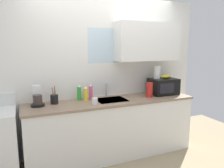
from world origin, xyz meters
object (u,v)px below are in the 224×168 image
(dish_soap_bottle_yellow, at_px, (86,94))
(cereal_canister, at_px, (149,90))
(banana_bunch, at_px, (166,76))
(utensil_crock, at_px, (54,99))
(dish_soap_bottle_green, at_px, (79,93))
(paper_towel_roll, at_px, (157,72))
(microwave, at_px, (163,86))
(mug_white, at_px, (95,101))
(dish_soap_bottle_pink, at_px, (91,92))
(coffee_maker, at_px, (37,98))

(dish_soap_bottle_yellow, bearing_deg, cereal_canister, -10.75)
(banana_bunch, relative_size, utensil_crock, 0.75)
(banana_bunch, xyz_separation_m, dish_soap_bottle_green, (-1.49, 0.14, -0.19))
(paper_towel_roll, distance_m, dish_soap_bottle_yellow, 1.28)
(microwave, xyz_separation_m, dish_soap_bottle_yellow, (-1.35, 0.09, -0.03))
(banana_bunch, height_order, dish_soap_bottle_green, banana_bunch)
(banana_bunch, relative_size, mug_white, 2.11)
(microwave, bearing_deg, dish_soap_bottle_yellow, 176.04)
(banana_bunch, bearing_deg, dish_soap_bottle_pink, 174.50)
(paper_towel_roll, xyz_separation_m, dish_soap_bottle_yellow, (-1.25, 0.04, -0.28))
(paper_towel_roll, height_order, dish_soap_bottle_pink, paper_towel_roll)
(dish_soap_bottle_yellow, distance_m, cereal_canister, 1.03)
(utensil_crock, bearing_deg, microwave, -2.24)
(banana_bunch, distance_m, dish_soap_bottle_green, 1.51)
(paper_towel_roll, relative_size, cereal_canister, 0.93)
(paper_towel_roll, distance_m, utensil_crock, 1.75)
(coffee_maker, relative_size, dish_soap_bottle_yellow, 1.26)
(coffee_maker, distance_m, cereal_canister, 1.72)
(coffee_maker, height_order, mug_white, coffee_maker)
(coffee_maker, relative_size, mug_white, 2.95)
(banana_bunch, relative_size, dish_soap_bottle_green, 0.83)
(paper_towel_roll, height_order, dish_soap_bottle_yellow, paper_towel_roll)
(mug_white, bearing_deg, cereal_canister, 5.34)
(paper_towel_roll, bearing_deg, coffee_maker, 179.76)
(dish_soap_bottle_pink, bearing_deg, banana_bunch, -5.50)
(microwave, xyz_separation_m, coffee_maker, (-2.06, 0.06, -0.03))
(mug_white, xyz_separation_m, utensil_crock, (-0.52, 0.26, 0.02))
(banana_bunch, bearing_deg, paper_towel_roll, 161.57)
(banana_bunch, xyz_separation_m, paper_towel_roll, (-0.15, 0.05, 0.08))
(microwave, height_order, banana_bunch, banana_bunch)
(mug_white, bearing_deg, utensil_crock, 153.62)
(paper_towel_roll, xyz_separation_m, mug_white, (-1.20, -0.24, -0.33))
(microwave, distance_m, dish_soap_bottle_green, 1.45)
(coffee_maker, relative_size, dish_soap_bottle_green, 1.16)
(dish_soap_bottle_green, height_order, mug_white, dish_soap_bottle_green)
(microwave, relative_size, paper_towel_roll, 2.09)
(paper_towel_roll, distance_m, coffee_maker, 1.98)
(microwave, distance_m, coffee_maker, 2.06)
(microwave, bearing_deg, banana_bunch, 1.77)
(paper_towel_roll, relative_size, coffee_maker, 0.79)
(dish_soap_bottle_yellow, distance_m, dish_soap_bottle_green, 0.10)
(banana_bunch, relative_size, paper_towel_roll, 0.91)
(coffee_maker, height_order, cereal_canister, coffee_maker)
(coffee_maker, xyz_separation_m, dish_soap_bottle_yellow, (0.71, 0.03, -0.00))
(microwave, distance_m, mug_white, 1.32)
(microwave, bearing_deg, mug_white, -171.76)
(paper_towel_roll, height_order, dish_soap_bottle_green, paper_towel_roll)
(mug_white, bearing_deg, paper_towel_roll, 11.29)
(mug_white, bearing_deg, dish_soap_bottle_yellow, 99.80)
(coffee_maker, bearing_deg, paper_towel_roll, -0.24)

